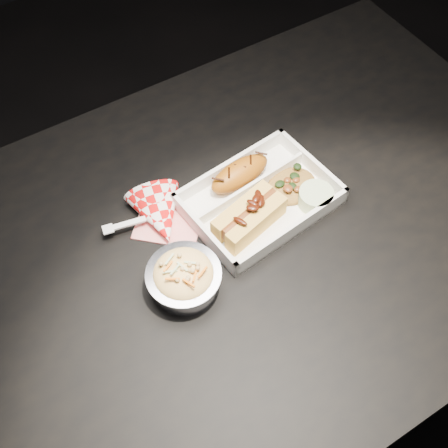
{
  "coord_description": "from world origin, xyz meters",
  "views": [
    {
      "loc": [
        -0.31,
        -0.43,
        1.55
      ],
      "look_at": [
        -0.05,
        -0.01,
        0.81
      ],
      "focal_mm": 45.0,
      "sensor_mm": 36.0,
      "label": 1
    }
  ],
  "objects_px": {
    "fried_pastry": "(240,174)",
    "napkin_fork": "(160,216)",
    "dining_table": "(245,256)",
    "food_tray": "(259,200)",
    "foil_coleslaw_cup": "(184,277)",
    "hotdog": "(249,216)"
  },
  "relations": [
    {
      "from": "fried_pastry",
      "to": "napkin_fork",
      "type": "bearing_deg",
      "value": 179.13
    },
    {
      "from": "dining_table",
      "to": "napkin_fork",
      "type": "distance_m",
      "value": 0.18
    },
    {
      "from": "napkin_fork",
      "to": "food_tray",
      "type": "bearing_deg",
      "value": -7.12
    },
    {
      "from": "food_tray",
      "to": "fried_pastry",
      "type": "height_order",
      "value": "fried_pastry"
    },
    {
      "from": "food_tray",
      "to": "napkin_fork",
      "type": "relative_size",
      "value": 1.49
    },
    {
      "from": "foil_coleslaw_cup",
      "to": "napkin_fork",
      "type": "relative_size",
      "value": 0.66
    },
    {
      "from": "food_tray",
      "to": "fried_pastry",
      "type": "bearing_deg",
      "value": 90.0
    },
    {
      "from": "food_tray",
      "to": "hotdog",
      "type": "height_order",
      "value": "hotdog"
    },
    {
      "from": "hotdog",
      "to": "dining_table",
      "type": "bearing_deg",
      "value": 179.51
    },
    {
      "from": "hotdog",
      "to": "napkin_fork",
      "type": "height_order",
      "value": "napkin_fork"
    },
    {
      "from": "dining_table",
      "to": "food_tray",
      "type": "height_order",
      "value": "food_tray"
    },
    {
      "from": "hotdog",
      "to": "foil_coleslaw_cup",
      "type": "bearing_deg",
      "value": -177.05
    },
    {
      "from": "fried_pastry",
      "to": "napkin_fork",
      "type": "xyz_separation_m",
      "value": [
        -0.16,
        0.0,
        -0.01
      ]
    },
    {
      "from": "fried_pastry",
      "to": "foil_coleslaw_cup",
      "type": "relative_size",
      "value": 1.02
    },
    {
      "from": "hotdog",
      "to": "fried_pastry",
      "type": "bearing_deg",
      "value": 53.93
    },
    {
      "from": "food_tray",
      "to": "fried_pastry",
      "type": "relative_size",
      "value": 2.2
    },
    {
      "from": "fried_pastry",
      "to": "dining_table",
      "type": "bearing_deg",
      "value": -115.51
    },
    {
      "from": "fried_pastry",
      "to": "foil_coleslaw_cup",
      "type": "bearing_deg",
      "value": -145.06
    },
    {
      "from": "food_tray",
      "to": "foil_coleslaw_cup",
      "type": "height_order",
      "value": "foil_coleslaw_cup"
    },
    {
      "from": "dining_table",
      "to": "napkin_fork",
      "type": "relative_size",
      "value": 6.68
    },
    {
      "from": "dining_table",
      "to": "hotdog",
      "type": "distance_m",
      "value": 0.12
    },
    {
      "from": "dining_table",
      "to": "foil_coleslaw_cup",
      "type": "height_order",
      "value": "foil_coleslaw_cup"
    }
  ]
}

